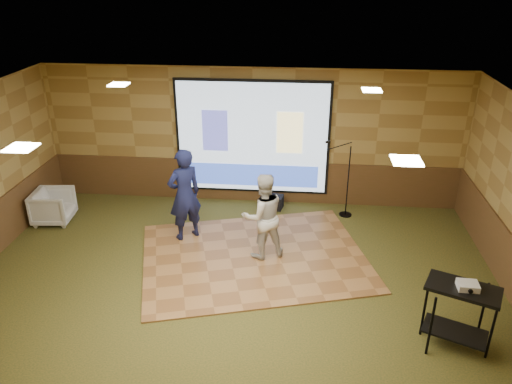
# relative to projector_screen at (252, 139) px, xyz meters

# --- Properties ---
(ground) EXTENTS (9.00, 9.00, 0.00)m
(ground) POSITION_rel_projector_screen_xyz_m (0.00, -3.44, -1.47)
(ground) COLOR #2A3518
(ground) RESTS_ON ground
(room_shell) EXTENTS (9.04, 7.04, 3.02)m
(room_shell) POSITION_rel_projector_screen_xyz_m (0.00, -3.44, 0.62)
(room_shell) COLOR #A38644
(room_shell) RESTS_ON ground
(wainscot_back) EXTENTS (9.00, 0.04, 0.95)m
(wainscot_back) POSITION_rel_projector_screen_xyz_m (0.00, 0.04, -1.00)
(wainscot_back) COLOR #4F391A
(wainscot_back) RESTS_ON ground
(projector_screen) EXTENTS (3.32, 0.06, 2.52)m
(projector_screen) POSITION_rel_projector_screen_xyz_m (0.00, 0.00, 0.00)
(projector_screen) COLOR black
(projector_screen) RESTS_ON room_shell
(downlight_nw) EXTENTS (0.32, 0.32, 0.02)m
(downlight_nw) POSITION_rel_projector_screen_xyz_m (-2.20, -1.64, 1.50)
(downlight_nw) COLOR #FFF0BF
(downlight_nw) RESTS_ON room_shell
(downlight_ne) EXTENTS (0.32, 0.32, 0.02)m
(downlight_ne) POSITION_rel_projector_screen_xyz_m (2.20, -1.64, 1.50)
(downlight_ne) COLOR #FFF0BF
(downlight_ne) RESTS_ON room_shell
(downlight_sw) EXTENTS (0.32, 0.32, 0.02)m
(downlight_sw) POSITION_rel_projector_screen_xyz_m (-2.20, -4.94, 1.50)
(downlight_sw) COLOR #FFF0BF
(downlight_sw) RESTS_ON room_shell
(downlight_se) EXTENTS (0.32, 0.32, 0.02)m
(downlight_se) POSITION_rel_projector_screen_xyz_m (2.20, -4.94, 1.50)
(downlight_se) COLOR #FFF0BF
(downlight_se) RESTS_ON room_shell
(dance_floor) EXTENTS (4.68, 4.02, 0.03)m
(dance_floor) POSITION_rel_projector_screen_xyz_m (0.27, -2.37, -1.46)
(dance_floor) COLOR #9B6839
(dance_floor) RESTS_ON ground
(player_left) EXTENTS (0.79, 0.75, 1.82)m
(player_left) POSITION_rel_projector_screen_xyz_m (-1.11, -1.78, -0.54)
(player_left) COLOR #161B45
(player_left) RESTS_ON dance_floor
(player_right) EXTENTS (0.96, 0.87, 1.61)m
(player_right) POSITION_rel_projector_screen_xyz_m (0.43, -2.31, -0.64)
(player_right) COLOR beige
(player_right) RESTS_ON dance_floor
(av_table) EXTENTS (0.95, 0.50, 1.00)m
(av_table) POSITION_rel_projector_screen_xyz_m (3.29, -4.40, -0.77)
(av_table) COLOR black
(av_table) RESTS_ON ground
(projector) EXTENTS (0.28, 0.23, 0.09)m
(projector) POSITION_rel_projector_screen_xyz_m (3.32, -4.43, -0.44)
(projector) COLOR silver
(projector) RESTS_ON av_table
(mic_stand) EXTENTS (0.66, 0.27, 1.68)m
(mic_stand) POSITION_rel_projector_screen_xyz_m (2.00, -0.50, -0.98)
(mic_stand) COLOR black
(mic_stand) RESTS_ON ground
(banquet_chair) EXTENTS (0.83, 0.81, 0.69)m
(banquet_chair) POSITION_rel_projector_screen_xyz_m (-4.00, -1.36, -1.13)
(banquet_chair) COLOR gray
(banquet_chair) RESTS_ON ground
(duffel_bag) EXTENTS (0.52, 0.39, 0.29)m
(duffel_bag) POSITION_rel_projector_screen_xyz_m (0.46, -0.30, -1.33)
(duffel_bag) COLOR black
(duffel_bag) RESTS_ON ground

